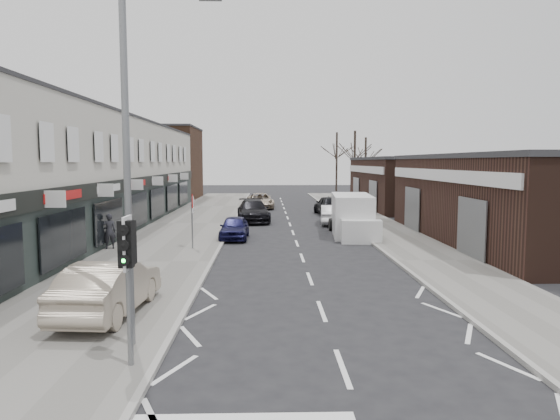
{
  "coord_description": "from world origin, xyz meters",
  "views": [
    {
      "loc": [
        -1.58,
        -12.04,
        4.31
      ],
      "look_at": [
        -1.11,
        5.55,
        2.6
      ],
      "focal_mm": 32.0,
      "sensor_mm": 36.0,
      "label": 1
    }
  ],
  "objects": [
    {
      "name": "ground",
      "position": [
        0.0,
        0.0,
        0.0
      ],
      "size": [
        160.0,
        160.0,
        0.0
      ],
      "primitive_type": "plane",
      "color": "black",
      "rests_on": "ground"
    },
    {
      "name": "sedan_on_pavement",
      "position": [
        -5.93,
        1.52,
        0.87
      ],
      "size": [
        1.95,
        4.64,
        1.49
      ],
      "primitive_type": "imported",
      "rotation": [
        0.0,
        0.0,
        3.06
      ],
      "color": "tan",
      "rests_on": "pavement_left"
    },
    {
      "name": "pavement_right",
      "position": [
        5.75,
        22.0,
        0.06
      ],
      "size": [
        3.5,
        64.0,
        0.12
      ],
      "primitive_type": "cube",
      "color": "slate",
      "rests_on": "ground"
    },
    {
      "name": "tree_far_b",
      "position": [
        11.5,
        54.0,
        0.0
      ],
      "size": [
        3.6,
        3.6,
        7.5
      ],
      "primitive_type": null,
      "color": "#382D26",
      "rests_on": "ground"
    },
    {
      "name": "tree_far_a",
      "position": [
        9.0,
        48.0,
        0.0
      ],
      "size": [
        3.6,
        3.6,
        8.0
      ],
      "primitive_type": null,
      "color": "#382D26",
      "rests_on": "ground"
    },
    {
      "name": "pedestrian",
      "position": [
        -9.18,
        11.94,
        0.97
      ],
      "size": [
        0.73,
        0.62,
        1.71
      ],
      "primitive_type": "imported",
      "rotation": [
        0.0,
        0.0,
        3.54
      ],
      "color": "black",
      "rests_on": "pavement_left"
    },
    {
      "name": "shop_terrace_left",
      "position": [
        -13.5,
        19.5,
        3.55
      ],
      "size": [
        8.0,
        41.0,
        7.1
      ],
      "primitive_type": "cube",
      "color": "beige",
      "rests_on": "ground"
    },
    {
      "name": "parked_car_left_a",
      "position": [
        -3.4,
        15.6,
        0.64
      ],
      "size": [
        1.58,
        3.78,
        1.28
      ],
      "primitive_type": "imported",
      "rotation": [
        0.0,
        0.0,
        -0.02
      ],
      "color": "#12123A",
      "rests_on": "ground"
    },
    {
      "name": "parked_car_right_a",
      "position": [
        2.87,
        22.13,
        0.66
      ],
      "size": [
        1.75,
        4.12,
        1.32
      ],
      "primitive_type": "imported",
      "rotation": [
        0.0,
        0.0,
        3.05
      ],
      "color": "white",
      "rests_on": "ground"
    },
    {
      "name": "white_van",
      "position": [
        3.4,
        16.73,
        1.13
      ],
      "size": [
        2.6,
        6.29,
        2.38
      ],
      "rotation": [
        0.0,
        0.0,
        -0.09
      ],
      "color": "white",
      "rests_on": "ground"
    },
    {
      "name": "pavement_left",
      "position": [
        -6.75,
        22.0,
        0.06
      ],
      "size": [
        5.5,
        64.0,
        0.12
      ],
      "primitive_type": "cube",
      "color": "slate",
      "rests_on": "ground"
    },
    {
      "name": "brick_block_far",
      "position": [
        -13.5,
        45.0,
        4.0
      ],
      "size": [
        8.0,
        10.0,
        8.0
      ],
      "primitive_type": "cube",
      "color": "#442B1D",
      "rests_on": "ground"
    },
    {
      "name": "parked_car_left_c",
      "position": [
        -2.2,
        33.93,
        0.69
      ],
      "size": [
        2.71,
        5.16,
        1.38
      ],
      "primitive_type": "imported",
      "rotation": [
        0.0,
        0.0,
        0.08
      ],
      "color": "#B6A692",
      "rests_on": "ground"
    },
    {
      "name": "parked_car_right_b",
      "position": [
        3.46,
        28.07,
        0.8
      ],
      "size": [
        2.3,
        4.84,
        1.6
      ],
      "primitive_type": "imported",
      "rotation": [
        0.0,
        0.0,
        3.23
      ],
      "color": "black",
      "rests_on": "ground"
    },
    {
      "name": "tree_far_c",
      "position": [
        8.5,
        60.0,
        0.0
      ],
      "size": [
        3.6,
        3.6,
        8.5
      ],
      "primitive_type": null,
      "color": "#382D26",
      "rests_on": "ground"
    },
    {
      "name": "warning_sign",
      "position": [
        -5.16,
        12.0,
        2.2
      ],
      "size": [
        0.12,
        0.8,
        2.7
      ],
      "color": "slate",
      "rests_on": "pavement_left"
    },
    {
      "name": "parked_car_left_b",
      "position": [
        -2.57,
        23.66,
        0.78
      ],
      "size": [
        2.66,
        5.53,
        1.55
      ],
      "primitive_type": "imported",
      "rotation": [
        0.0,
        0.0,
        0.09
      ],
      "color": "black",
      "rests_on": "ground"
    },
    {
      "name": "traffic_light",
      "position": [
        -4.4,
        -2.02,
        2.41
      ],
      "size": [
        0.28,
        0.6,
        3.1
      ],
      "color": "slate",
      "rests_on": "pavement_left"
    },
    {
      "name": "street_lamp",
      "position": [
        -4.53,
        -0.8,
        4.62
      ],
      "size": [
        2.23,
        0.22,
        8.0
      ],
      "color": "slate",
      "rests_on": "pavement_left"
    },
    {
      "name": "right_unit_near",
      "position": [
        12.5,
        14.0,
        2.25
      ],
      "size": [
        10.0,
        18.0,
        4.5
      ],
      "primitive_type": "cube",
      "color": "#341F17",
      "rests_on": "ground"
    },
    {
      "name": "right_unit_far",
      "position": [
        12.5,
        34.0,
        2.25
      ],
      "size": [
        10.0,
        16.0,
        4.5
      ],
      "primitive_type": "cube",
      "color": "#341F17",
      "rests_on": "ground"
    }
  ]
}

